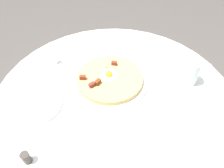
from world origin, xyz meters
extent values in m
plane|color=#4C4742|center=(0.00, 0.00, 0.00)|extent=(6.00, 6.00, 0.00)
cylinder|color=silver|center=(0.00, 0.00, 0.71)|extent=(1.02, 1.02, 0.03)
cylinder|color=#333338|center=(0.00, 0.00, 0.35)|extent=(0.12, 0.12, 0.70)
cylinder|color=#333338|center=(0.00, 0.00, 0.01)|extent=(0.46, 0.46, 0.02)
cylinder|color=white|center=(0.06, -0.03, 0.73)|extent=(0.34, 0.34, 0.01)
cylinder|color=tan|center=(0.06, -0.03, 0.75)|extent=(0.29, 0.29, 0.02)
cylinder|color=white|center=(0.06, -0.03, 0.76)|extent=(0.08, 0.08, 0.01)
sphere|color=yellow|center=(0.06, -0.03, 0.77)|extent=(0.03, 0.03, 0.03)
cube|color=brown|center=(0.06, 0.04, 0.77)|extent=(0.02, 0.03, 0.02)
cube|color=maroon|center=(0.07, 0.06, 0.77)|extent=(0.02, 0.03, 0.02)
cube|color=maroon|center=(0.10, -0.10, 0.77)|extent=(0.03, 0.03, 0.02)
cube|color=maroon|center=(0.13, 0.06, 0.77)|extent=(0.03, 0.03, 0.02)
cube|color=#387F2D|center=(0.08, -0.04, 0.76)|extent=(0.01, 0.01, 0.00)
cube|color=#387F2D|center=(0.11, -0.06, 0.76)|extent=(0.01, 0.01, 0.00)
cube|color=#387F2D|center=(0.06, 0.04, 0.76)|extent=(0.01, 0.01, 0.00)
cylinder|color=silver|center=(0.16, 0.27, 0.73)|extent=(0.19, 0.19, 0.01)
cube|color=white|center=(-0.26, 0.11, 0.73)|extent=(0.19, 0.21, 0.00)
cube|color=silver|center=(-0.24, 0.11, 0.73)|extent=(0.07, 0.17, 0.00)
cube|color=silver|center=(-0.27, 0.12, 0.73)|extent=(0.07, 0.17, 0.00)
cylinder|color=silver|center=(-0.18, -0.28, 0.79)|extent=(0.07, 0.07, 0.12)
cylinder|color=white|center=(0.34, 0.07, 0.75)|extent=(0.03, 0.03, 0.05)
cylinder|color=#3F3833|center=(-0.01, 0.41, 0.75)|extent=(0.03, 0.03, 0.05)
camera|label=1|loc=(-0.40, 0.40, 1.38)|focal=32.44mm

